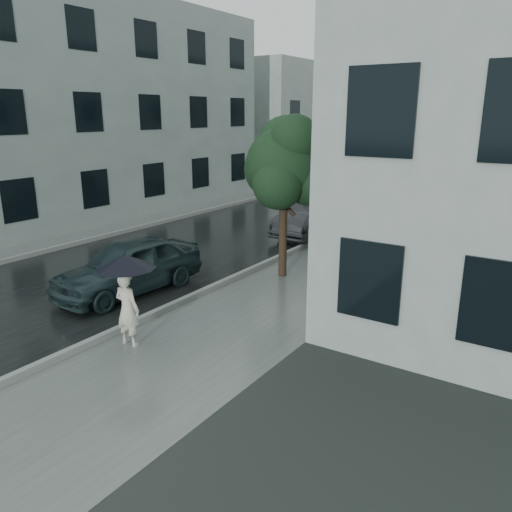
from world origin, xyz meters
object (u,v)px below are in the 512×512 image
Objects in this scene: lamp_post at (326,165)px; car_far at (315,216)px; street_tree at (286,165)px; pedestrian at (127,309)px; car_near at (129,266)px.

lamp_post is 1.09× the size of car_far.
street_tree is at bearing -72.51° from car_far.
pedestrian is at bearing -85.04° from lamp_post.
lamp_post is (-0.96, 4.53, -0.43)m from street_tree.
lamp_post reaches higher than car_near.
street_tree reaches higher than pedestrian.
street_tree reaches higher than car_near.
street_tree is 4.65m from lamp_post.
street_tree is at bearing -76.75° from lamp_post.
lamp_post is (-0.66, 10.23, 1.98)m from pedestrian.
pedestrian is at bearing -93.03° from street_tree.
street_tree is 5.79m from car_far.
pedestrian reaches higher than car_near.
car_far is (-1.25, 10.71, -0.04)m from pedestrian.
car_near is at bearing -127.42° from street_tree.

